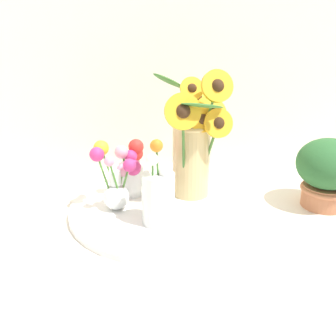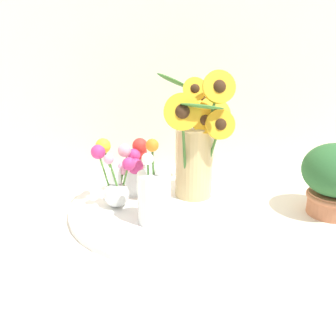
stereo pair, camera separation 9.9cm
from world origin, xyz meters
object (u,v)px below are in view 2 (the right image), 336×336
vase_small_center (154,195)px  vase_small_back (135,168)px  vase_bulb_right (114,179)px  serving_tray (168,208)px  potted_plant (335,177)px  mason_jar_sunflowers (196,145)px

vase_small_center → vase_small_back: (-0.04, 0.18, 0.00)m
vase_bulb_right → serving_tray: bearing=-5.8°
vase_bulb_right → potted_plant: (0.55, -0.07, 0.01)m
potted_plant → vase_small_back: bearing=163.4°
vase_small_center → potted_plant: (0.46, 0.03, 0.01)m
vase_small_center → vase_small_back: size_ratio=1.35×
serving_tray → vase_bulb_right: size_ratio=2.95×
vase_bulb_right → vase_small_back: bearing=54.4°
mason_jar_sunflowers → vase_small_center: 0.20m
vase_bulb_right → vase_small_back: vase_bulb_right is taller
vase_bulb_right → vase_small_back: 0.10m
mason_jar_sunflowers → vase_small_center: size_ratio=1.69×
vase_small_back → potted_plant: 0.52m
mason_jar_sunflowers → potted_plant: bearing=-18.2°
serving_tray → potted_plant: (0.42, -0.06, 0.09)m
mason_jar_sunflowers → vase_bulb_right: 0.23m
vase_small_back → potted_plant: size_ratio=0.82×
vase_small_center → vase_bulb_right: (-0.10, 0.10, 0.00)m
serving_tray → mason_jar_sunflowers: size_ratio=1.46×
vase_bulb_right → mason_jar_sunflowers: bearing=10.3°
serving_tray → vase_small_back: bearing=131.8°
vase_small_center → vase_small_back: bearing=102.8°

